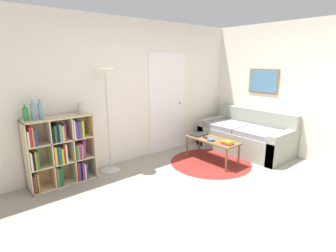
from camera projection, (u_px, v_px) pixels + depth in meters
ground_plane at (237, 203)px, 3.54m from camera, size 14.00×14.00×0.00m
wall_back at (140, 92)px, 4.98m from camera, size 7.71×0.11×2.60m
wall_right at (263, 88)px, 5.56m from camera, size 0.08×5.31×2.60m
rug at (210, 162)px, 4.93m from camera, size 1.51×1.51×0.01m
bookshelf at (60, 151)px, 3.98m from camera, size 0.98×0.34×1.06m
floor_lamp at (106, 92)px, 4.23m from camera, size 0.31×0.31×1.75m
couch at (246, 137)px, 5.55m from camera, size 0.94×1.83×0.85m
coffee_table at (212, 142)px, 4.88m from camera, size 0.44×1.04×0.44m
laptop at (198, 134)px, 5.14m from camera, size 0.31×0.24×0.02m
bowl at (211, 140)px, 4.75m from camera, size 0.13×0.13×0.04m
book_stack_on_table at (228, 142)px, 4.57m from camera, size 0.16×0.18×0.06m
remote at (206, 138)px, 4.91m from camera, size 0.06×0.17×0.02m
bottle_left at (26, 114)px, 3.60m from camera, size 0.07×0.07×0.23m
bottle_middle at (33, 112)px, 3.65m from camera, size 0.07×0.07×0.28m
bottle_right at (40, 111)px, 3.70m from camera, size 0.07×0.07×0.29m
vase_on_shelf at (81, 108)px, 4.07m from camera, size 0.11×0.11×0.18m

